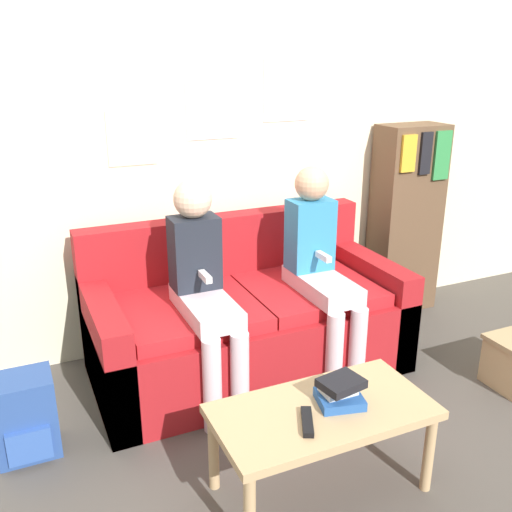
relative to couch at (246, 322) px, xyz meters
name	(u,v)px	position (x,y,z in m)	size (l,w,h in m)	color
ground_plane	(288,416)	(0.00, -0.53, -0.28)	(10.00, 10.00, 0.00)	#4C4742
wall_back	(211,128)	(0.00, 0.51, 1.02)	(8.00, 0.06, 2.60)	beige
couch	(246,322)	(0.00, 0.00, 0.00)	(1.71, 0.83, 0.83)	maroon
coffee_table	(322,419)	(-0.11, -1.02, 0.06)	(0.87, 0.45, 0.39)	tan
person_left	(203,283)	(-0.31, -0.19, 0.36)	(0.24, 0.56, 1.13)	silver
person_right	(320,263)	(0.36, -0.19, 0.36)	(0.24, 0.56, 1.15)	silver
tv_remote	(307,422)	(-0.22, -1.09, 0.12)	(0.11, 0.17, 0.02)	black
book_stack	(340,392)	(-0.03, -1.02, 0.16)	(0.21, 0.19, 0.11)	#23519E
bookshelf	(406,219)	(1.33, 0.33, 0.36)	(0.45, 0.27, 1.28)	brown
backpack	(26,417)	(-1.19, -0.29, -0.10)	(0.26, 0.25, 0.38)	#284789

